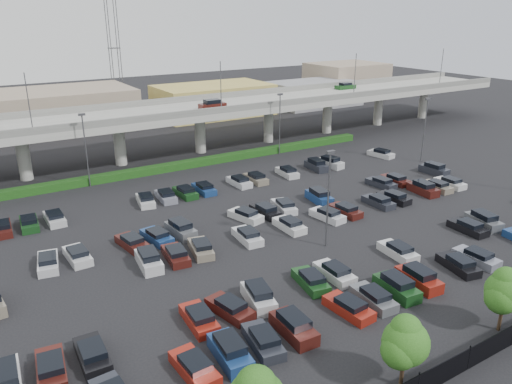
# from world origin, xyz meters

# --- Properties ---
(ground) EXTENTS (280.00, 280.00, 0.00)m
(ground) POSITION_xyz_m (0.00, 0.00, 0.00)
(ground) COLOR black
(overpass) EXTENTS (150.00, 13.00, 15.80)m
(overpass) POSITION_xyz_m (-0.21, 32.00, 6.97)
(overpass) COLOR gray
(overpass) RESTS_ON ground
(hedge) EXTENTS (66.00, 1.60, 1.10)m
(hedge) POSITION_xyz_m (0.00, 25.00, 0.55)
(hedge) COLOR #113A11
(hedge) RESTS_ON ground
(fence) EXTENTS (70.00, 0.10, 2.00)m
(fence) POSITION_xyz_m (-0.05, -28.00, 0.90)
(fence) COLOR black
(fence) RESTS_ON ground
(tree_row) EXTENTS (65.07, 3.66, 5.94)m
(tree_row) POSITION_xyz_m (0.70, -26.53, 3.52)
(tree_row) COLOR #332316
(tree_row) RESTS_ON ground
(parked_cars) EXTENTS (62.93, 36.67, 1.67)m
(parked_cars) POSITION_xyz_m (-1.92, -4.58, 0.60)
(parked_cars) COLOR #174119
(parked_cars) RESTS_ON ground
(light_poles) EXTENTS (66.90, 48.38, 10.30)m
(light_poles) POSITION_xyz_m (-4.13, 2.00, 6.24)
(light_poles) COLOR #4A4A4F
(light_poles) RESTS_ON ground
(distant_buildings) EXTENTS (138.00, 24.00, 9.00)m
(distant_buildings) POSITION_xyz_m (12.38, 61.81, 3.74)
(distant_buildings) COLOR gray
(distant_buildings) RESTS_ON ground
(comm_tower) EXTENTS (2.40, 2.40, 30.00)m
(comm_tower) POSITION_xyz_m (4.00, 74.00, 15.61)
(comm_tower) COLOR #4A4A4F
(comm_tower) RESTS_ON ground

